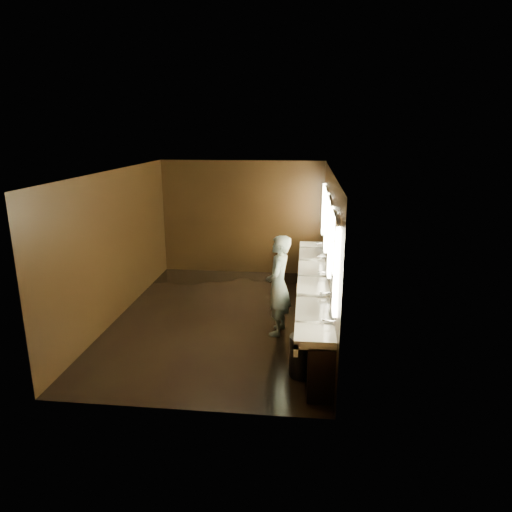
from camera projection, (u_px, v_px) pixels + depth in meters
The scene contains 10 objects.
floor at pixel (221, 318), 8.81m from camera, with size 6.00×6.00×0.00m, color black.
ceiling at pixel (218, 171), 8.05m from camera, with size 4.00×6.00×0.02m, color #2D2D2B.
wall_back at pixel (242, 218), 11.30m from camera, with size 4.00×0.02×2.80m, color black.
wall_front at pixel (175, 309), 5.56m from camera, with size 4.00×0.02×2.80m, color black.
wall_left at pixel (116, 245), 8.64m from camera, with size 0.02×6.00×2.80m, color black.
wall_right at pixel (329, 251), 8.22m from camera, with size 0.02×6.00×2.80m, color black.
sink_counter at pixel (316, 298), 8.49m from camera, with size 0.55×5.40×1.01m.
mirror_band at pixel (329, 232), 8.13m from camera, with size 0.06×5.03×1.15m.
person at pixel (278, 285), 7.95m from camera, with size 0.65×0.43×1.78m, color #99D7E5.
trash_bin at pixel (303, 356), 6.69m from camera, with size 0.40×0.40×0.62m, color black.
Camera 1 is at (1.54, -8.04, 3.52)m, focal length 32.00 mm.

